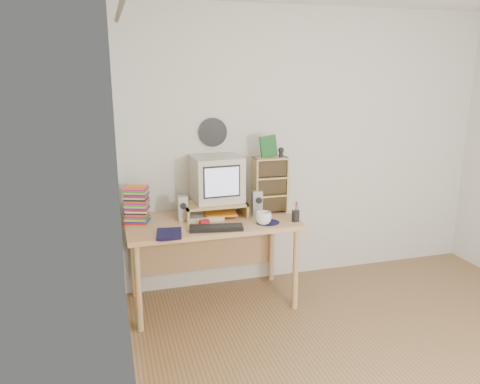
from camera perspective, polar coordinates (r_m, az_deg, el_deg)
floor at (r=3.48m, az=20.43°, el=-20.58°), size 3.50×3.50×0.00m
back_wall at (r=4.43m, az=8.52°, el=5.36°), size 3.50×0.00×3.50m
left_wall at (r=2.34m, az=-13.52°, el=-3.36°), size 0.00×3.50×3.50m
curtain at (r=2.82m, az=-13.09°, el=-2.30°), size 0.00×2.20×2.20m
wall_disc at (r=4.09m, az=-3.32°, el=7.27°), size 0.25×0.02×0.25m
desk at (r=3.98m, az=-3.64°, el=-5.00°), size 1.40×0.70×0.75m
monitor_riser at (r=3.96m, az=-3.10°, el=-1.64°), size 0.52×0.30×0.12m
crt_monitor at (r=3.96m, az=-2.75°, el=1.59°), size 0.42×0.42×0.38m
speaker_left at (r=3.87m, az=-7.02°, el=-1.98°), size 0.08×0.08×0.21m
speaker_right at (r=3.98m, az=2.11°, el=-1.32°), size 0.09×0.09×0.22m
keyboard at (r=3.65m, az=-2.92°, el=-4.40°), size 0.43×0.21×0.03m
dvd_stack at (r=3.86m, az=-12.47°, el=-1.90°), size 0.21×0.18×0.25m
cd_rack at (r=4.05m, az=3.67°, el=0.87°), size 0.29×0.16×0.48m
mug at (r=3.76m, az=2.89°, el=-3.21°), size 0.14×0.14×0.10m
diary at (r=3.56m, az=-10.15°, el=-4.94°), size 0.25×0.20×0.05m
mousepad at (r=3.82m, az=3.43°, el=-3.72°), size 0.23×0.23×0.00m
pen_cup at (r=3.85m, az=6.79°, el=-2.65°), size 0.08×0.08×0.13m
papers at (r=3.95m, az=-3.61°, el=-2.81°), size 0.32×0.25×0.04m
red_box at (r=3.77m, az=-4.35°, el=-3.72°), size 0.08×0.06×0.04m
game_box at (r=3.99m, az=3.48°, el=5.56°), size 0.14×0.04×0.18m
webcam at (r=4.01m, az=5.02°, el=4.87°), size 0.06×0.06×0.08m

